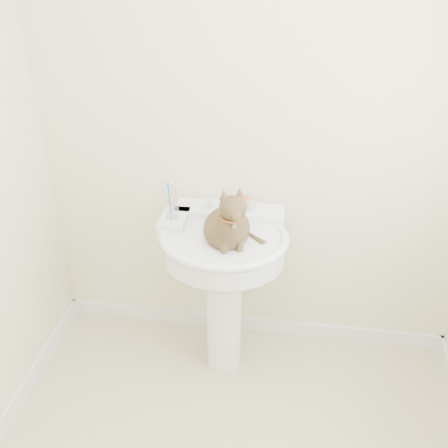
% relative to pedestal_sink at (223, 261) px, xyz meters
% --- Properties ---
extents(wall_back, '(2.20, 0.00, 2.50)m').
position_rel_pedestal_sink_xyz_m(wall_back, '(0.12, 0.29, 0.57)').
color(wall_back, beige).
rests_on(wall_back, ground).
extents(baseboard_back, '(2.20, 0.02, 0.09)m').
position_rel_pedestal_sink_xyz_m(baseboard_back, '(0.12, 0.28, -0.64)').
color(baseboard_back, white).
rests_on(baseboard_back, floor).
extents(pedestal_sink, '(0.63, 0.62, 0.87)m').
position_rel_pedestal_sink_xyz_m(pedestal_sink, '(0.00, 0.00, 0.00)').
color(pedestal_sink, white).
rests_on(pedestal_sink, floor).
extents(faucet, '(0.28, 0.12, 0.14)m').
position_rel_pedestal_sink_xyz_m(faucet, '(0.00, 0.16, 0.23)').
color(faucet, silver).
rests_on(faucet, pedestal_sink).
extents(soap_bar, '(0.10, 0.08, 0.03)m').
position_rel_pedestal_sink_xyz_m(soap_bar, '(0.06, 0.25, 0.20)').
color(soap_bar, '#DE4F1E').
rests_on(soap_bar, pedestal_sink).
extents(toothbrush_cup, '(0.07, 0.07, 0.18)m').
position_rel_pedestal_sink_xyz_m(toothbrush_cup, '(-0.26, 0.06, 0.24)').
color(toothbrush_cup, silver).
rests_on(toothbrush_cup, pedestal_sink).
extents(cat, '(0.24, 0.30, 0.43)m').
position_rel_pedestal_sink_xyz_m(cat, '(0.03, -0.06, 0.24)').
color(cat, brown).
rests_on(cat, pedestal_sink).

